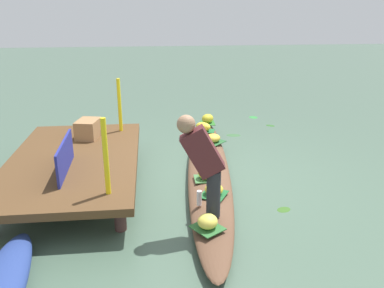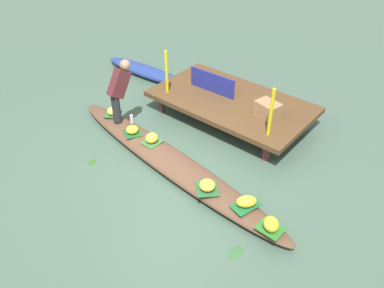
{
  "view_description": "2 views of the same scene",
  "coord_description": "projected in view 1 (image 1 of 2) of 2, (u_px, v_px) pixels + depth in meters",
  "views": [
    {
      "loc": [
        -5.45,
        0.84,
        2.49
      ],
      "look_at": [
        0.47,
        0.2,
        0.38
      ],
      "focal_mm": 36.94,
      "sensor_mm": 36.0,
      "label": 1
    },
    {
      "loc": [
        3.64,
        -3.76,
        4.32
      ],
      "look_at": [
        0.33,
        0.23,
        0.49
      ],
      "focal_mm": 36.11,
      "sensor_mm": 36.0,
      "label": 2
    }
  ],
  "objects": [
    {
      "name": "drifting_plant_3",
      "position": [
        284.0,
        209.0,
        5.07
      ],
      "size": [
        0.21,
        0.24,
        0.01
      ],
      "primitive_type": "ellipsoid",
      "rotation": [
        0.0,
        0.0,
        2.03
      ],
      "color": "#325C1E",
      "rests_on": "ground"
    },
    {
      "name": "produce_crate",
      "position": [
        88.0,
        129.0,
        6.39
      ],
      "size": [
        0.5,
        0.41,
        0.3
      ],
      "primitive_type": "cube",
      "rotation": [
        0.0,
        0.0,
        -0.21
      ],
      "color": "#9E724A",
      "rests_on": "dock_platform"
    },
    {
      "name": "leaf_mat_2",
      "position": [
        208.0,
        123.0,
        8.02
      ],
      "size": [
        0.37,
        0.3,
        0.01
      ],
      "primitive_type": "cube",
      "rotation": [
        0.0,
        0.0,
        3.1
      ],
      "color": "#2B7228",
      "rests_on": "vendor_boat"
    },
    {
      "name": "canal_water",
      "position": [
        208.0,
        177.0,
        6.02
      ],
      "size": [
        40.0,
        40.0,
        0.0
      ],
      "primitive_type": "plane",
      "color": "#455E4C",
      "rests_on": "ground"
    },
    {
      "name": "banana_bunch_2",
      "position": [
        208.0,
        119.0,
        7.99
      ],
      "size": [
        0.34,
        0.34,
        0.19
      ],
      "primitive_type": "ellipsoid",
      "rotation": [
        0.0,
        0.0,
        2.33
      ],
      "color": "gold",
      "rests_on": "vendor_boat"
    },
    {
      "name": "vendor_person",
      "position": [
        203.0,
        160.0,
        4.29
      ],
      "size": [
        0.24,
        0.53,
        1.19
      ],
      "color": "#28282D",
      "rests_on": "vendor_boat"
    },
    {
      "name": "water_bottle",
      "position": [
        199.0,
        198.0,
        4.73
      ],
      "size": [
        0.06,
        0.06,
        0.19
      ],
      "primitive_type": "cylinder",
      "color": "silver",
      "rests_on": "vendor_boat"
    },
    {
      "name": "market_banner",
      "position": [
        65.0,
        157.0,
        5.06
      ],
      "size": [
        1.07,
        0.06,
        0.42
      ],
      "primitive_type": "cube",
      "rotation": [
        0.0,
        0.0,
        0.02
      ],
      "color": "navy",
      "rests_on": "dock_platform"
    },
    {
      "name": "leaf_mat_3",
      "position": [
        214.0,
        194.0,
        5.01
      ],
      "size": [
        0.43,
        0.42,
        0.01
      ],
      "primitive_type": "cube",
      "rotation": [
        0.0,
        0.0,
        2.63
      ],
      "color": "#1C5E2C",
      "rests_on": "vendor_boat"
    },
    {
      "name": "vendor_boat",
      "position": [
        208.0,
        171.0,
        5.99
      ],
      "size": [
        5.22,
        1.21,
        0.21
      ],
      "primitive_type": "ellipsoid",
      "rotation": [
        0.0,
        0.0,
        -0.11
      ],
      "color": "brown",
      "rests_on": "ground"
    },
    {
      "name": "banana_bunch_5",
      "position": [
        208.0,
        221.0,
        4.24
      ],
      "size": [
        0.3,
        0.3,
        0.16
      ],
      "primitive_type": "ellipsoid",
      "rotation": [
        0.0,
        0.0,
        5.73
      ],
      "color": "#EED751",
      "rests_on": "vendor_boat"
    },
    {
      "name": "drifting_plant_2",
      "position": [
        253.0,
        117.0,
        9.2
      ],
      "size": [
        0.24,
        0.21,
        0.01
      ],
      "primitive_type": "ellipsoid",
      "rotation": [
        0.0,
        0.0,
        0.06
      ],
      "color": "#2F8739",
      "rests_on": "ground"
    },
    {
      "name": "leaf_mat_1",
      "position": [
        206.0,
        179.0,
        5.46
      ],
      "size": [
        0.29,
        0.34,
        0.01
      ],
      "primitive_type": "cube",
      "rotation": [
        0.0,
        0.0,
        1.56
      ],
      "color": "#3D703C",
      "rests_on": "vendor_boat"
    },
    {
      "name": "banana_bunch_4",
      "position": [
        213.0,
        138.0,
        6.89
      ],
      "size": [
        0.37,
        0.37,
        0.14
      ],
      "primitive_type": "ellipsoid",
      "rotation": [
        0.0,
        0.0,
        2.24
      ],
      "color": "gold",
      "rests_on": "vendor_boat"
    },
    {
      "name": "dock_platform",
      "position": [
        74.0,
        161.0,
        5.62
      ],
      "size": [
        3.2,
        1.8,
        0.44
      ],
      "color": "brown",
      "rests_on": "ground"
    },
    {
      "name": "leaf_mat_0",
      "position": [
        203.0,
        131.0,
        7.53
      ],
      "size": [
        0.36,
        0.48,
        0.01
      ],
      "primitive_type": "cube",
      "rotation": [
        0.0,
        0.0,
        1.31
      ],
      "color": "#1E6433",
      "rests_on": "vendor_boat"
    },
    {
      "name": "banana_bunch_1",
      "position": [
        207.0,
        173.0,
        5.43
      ],
      "size": [
        0.25,
        0.27,
        0.18
      ],
      "primitive_type": "ellipsoid",
      "rotation": [
        0.0,
        0.0,
        4.85
      ],
      "color": "yellow",
      "rests_on": "vendor_boat"
    },
    {
      "name": "drifting_plant_0",
      "position": [
        270.0,
        125.0,
        8.57
      ],
      "size": [
        0.23,
        0.24,
        0.01
      ],
      "primitive_type": "ellipsoid",
      "rotation": [
        0.0,
        0.0,
        0.85
      ],
      "color": "#2B5D24",
      "rests_on": "ground"
    },
    {
      "name": "leaf_mat_5",
      "position": [
        208.0,
        228.0,
        4.26
      ],
      "size": [
        0.42,
        0.41,
        0.01
      ],
      "primitive_type": "cube",
      "rotation": [
        0.0,
        0.0,
        0.59
      ],
      "color": "#2E6931",
      "rests_on": "vendor_boat"
    },
    {
      "name": "drifting_plant_1",
      "position": [
        233.0,
        135.0,
        7.94
      ],
      "size": [
        0.23,
        0.31,
        0.01
      ],
      "primitive_type": "ellipsoid",
      "rotation": [
        0.0,
        0.0,
        1.43
      ],
      "color": "#366237",
      "rests_on": "ground"
    },
    {
      "name": "banana_bunch_0",
      "position": [
        203.0,
        127.0,
        7.51
      ],
      "size": [
        0.35,
        0.36,
        0.16
      ],
      "primitive_type": "ellipsoid",
      "rotation": [
        0.0,
        0.0,
        3.99
      ],
      "color": "yellow",
      "rests_on": "vendor_boat"
    },
    {
      "name": "railing_post_east",
      "position": [
        120.0,
        105.0,
        6.64
      ],
      "size": [
        0.06,
        0.06,
        0.9
      ],
      "primitive_type": "cylinder",
      "color": "yellow",
      "rests_on": "dock_platform"
    },
    {
      "name": "banana_bunch_3",
      "position": [
        214.0,
        189.0,
        4.99
      ],
      "size": [
        0.31,
        0.32,
        0.14
      ],
      "primitive_type": "ellipsoid",
      "rotation": [
        0.0,
        0.0,
        5.2
      ],
      "color": "gold",
      "rests_on": "vendor_boat"
    },
    {
      "name": "railing_post_west",
      "position": [
        106.0,
        157.0,
        4.39
      ],
      "size": [
        0.06,
        0.06,
        0.9
      ],
      "primitive_type": "cylinder",
      "color": "yellow",
      "rests_on": "dock_platform"
    },
    {
      "name": "leaf_mat_4",
      "position": [
        213.0,
        142.0,
        6.92
      ],
      "size": [
        0.5,
        0.5,
        0.01
      ],
      "primitive_type": "cube",
      "rotation": [
        0.0,
        0.0,
        2.35
      ],
      "color": "#275D2F",
      "rests_on": "vendor_boat"
    }
  ]
}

